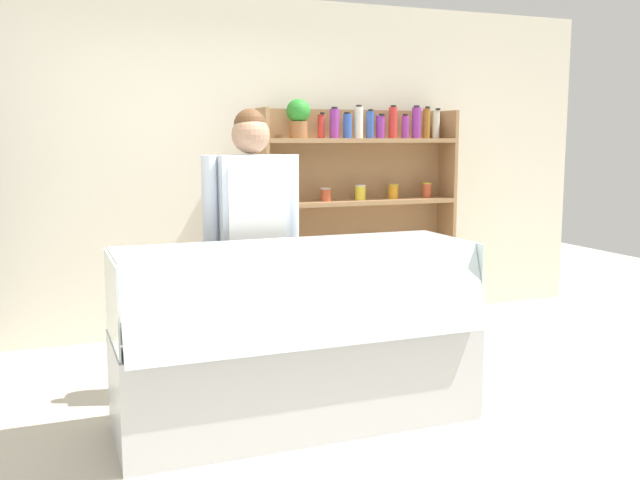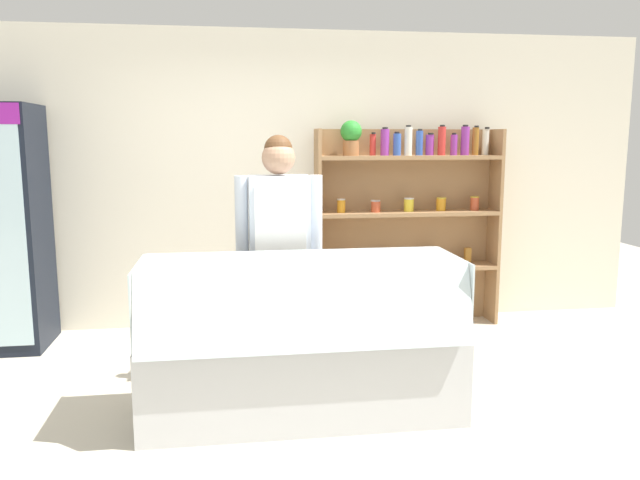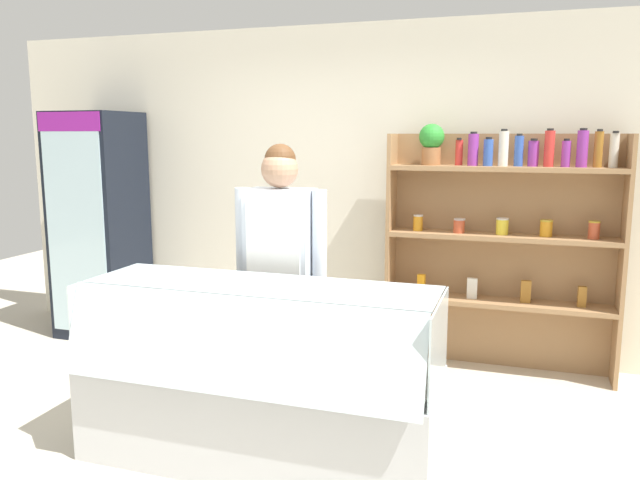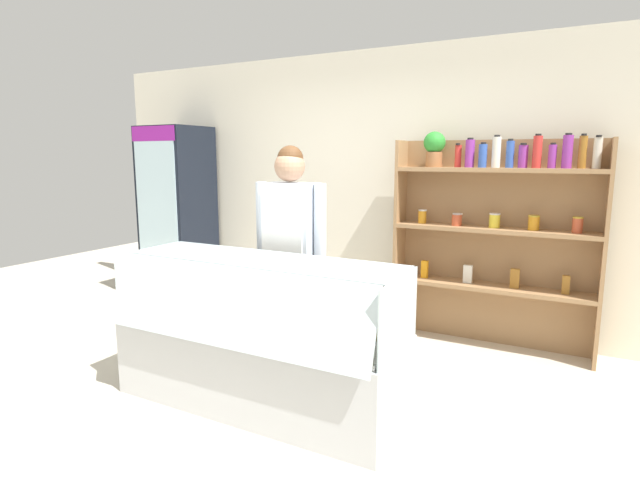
% 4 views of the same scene
% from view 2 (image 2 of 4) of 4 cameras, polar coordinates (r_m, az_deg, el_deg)
% --- Properties ---
extents(ground_plane, '(12.00, 12.00, 0.00)m').
position_cam_2_polar(ground_plane, '(4.17, -0.16, -15.20)').
color(ground_plane, beige).
extents(back_wall, '(6.80, 0.10, 2.70)m').
position_cam_2_polar(back_wall, '(5.84, -3.02, 5.51)').
color(back_wall, silver).
rests_on(back_wall, ground).
extents(drinks_fridge, '(0.66, 0.65, 2.01)m').
position_cam_2_polar(drinks_fridge, '(5.74, -27.18, 0.96)').
color(drinks_fridge, black).
rests_on(drinks_fridge, ground).
extents(shelving_unit, '(1.71, 0.29, 1.89)m').
position_cam_2_polar(shelving_unit, '(5.82, 7.78, 2.54)').
color(shelving_unit, '#9E754C').
rests_on(shelving_unit, ground).
extents(deli_display_case, '(1.97, 0.74, 1.01)m').
position_cam_2_polar(deli_display_case, '(3.99, -1.70, -11.53)').
color(deli_display_case, silver).
rests_on(deli_display_case, ground).
extents(shop_clerk, '(0.60, 0.25, 1.75)m').
position_cam_2_polar(shop_clerk, '(4.33, -3.74, 0.19)').
color(shop_clerk, '#383D51').
rests_on(shop_clerk, ground).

